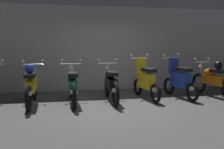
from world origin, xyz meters
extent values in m
plane|color=#4C4C4F|center=(0.00, 0.00, 0.00)|extent=(80.00, 80.00, 0.00)
cube|color=#ADADB2|center=(0.00, 2.75, 1.44)|extent=(16.00, 0.30, 2.87)
sphere|color=#B7BABF|center=(-2.95, 1.45, 1.12)|extent=(0.07, 0.07, 0.07)
torus|color=black|center=(-2.11, 1.35, 0.33)|extent=(0.11, 0.65, 0.65)
torus|color=black|center=(-2.07, 0.05, 0.33)|extent=(0.11, 0.65, 0.65)
cube|color=gold|center=(-2.09, 0.70, 0.52)|extent=(0.25, 0.84, 0.28)
ellipsoid|color=gold|center=(-2.10, 0.86, 0.73)|extent=(0.27, 0.45, 0.22)
cube|color=black|center=(-2.08, 0.52, 0.80)|extent=(0.26, 0.53, 0.10)
cylinder|color=#B7BABF|center=(-2.11, 1.25, 1.02)|extent=(0.56, 0.05, 0.04)
sphere|color=#B7BABF|center=(-2.37, 1.24, 1.12)|extent=(0.07, 0.07, 0.07)
sphere|color=#B7BABF|center=(-1.85, 1.26, 1.12)|extent=(0.07, 0.07, 0.07)
cylinder|color=#B7BABF|center=(-2.11, 1.30, 0.65)|extent=(0.06, 0.16, 0.65)
sphere|color=silver|center=(-2.11, 1.30, 0.87)|extent=(0.12, 0.12, 0.12)
cube|color=white|center=(-2.07, 0.08, 0.43)|extent=(0.16, 0.02, 0.10)
sphere|color=#1E389E|center=(-2.08, 0.52, 0.97)|extent=(0.24, 0.24, 0.24)
torus|color=black|center=(-1.07, 1.36, 0.33)|extent=(0.11, 0.65, 0.65)
torus|color=black|center=(-1.02, 0.06, 0.33)|extent=(0.11, 0.65, 0.65)
cube|color=#197238|center=(-1.05, 0.71, 0.52)|extent=(0.25, 0.84, 0.28)
ellipsoid|color=#197238|center=(-1.05, 0.86, 0.73)|extent=(0.27, 0.45, 0.22)
cube|color=black|center=(-1.04, 0.52, 0.80)|extent=(0.26, 0.53, 0.10)
cylinder|color=#B7BABF|center=(-1.06, 1.25, 1.02)|extent=(0.56, 0.05, 0.04)
sphere|color=#B7BABF|center=(-1.32, 1.24, 1.12)|extent=(0.07, 0.07, 0.07)
sphere|color=#B7BABF|center=(-0.80, 1.26, 1.12)|extent=(0.07, 0.07, 0.07)
cylinder|color=#B7BABF|center=(-1.07, 1.30, 0.65)|extent=(0.06, 0.16, 0.65)
sphere|color=silver|center=(-1.07, 1.30, 0.87)|extent=(0.12, 0.12, 0.12)
cube|color=white|center=(-1.02, 0.08, 0.43)|extent=(0.16, 0.02, 0.10)
torus|color=black|center=(0.00, 1.41, 0.33)|extent=(0.09, 0.65, 0.65)
torus|color=black|center=(0.00, 0.11, 0.33)|extent=(0.09, 0.65, 0.65)
cube|color=black|center=(0.00, 0.76, 0.52)|extent=(0.22, 0.83, 0.28)
ellipsoid|color=black|center=(0.00, 0.92, 0.73)|extent=(0.26, 0.44, 0.22)
cube|color=black|center=(0.00, 0.58, 0.80)|extent=(0.24, 0.52, 0.10)
cylinder|color=#B7BABF|center=(0.00, 1.31, 1.02)|extent=(0.56, 0.04, 0.04)
sphere|color=#B7BABF|center=(-0.26, 1.31, 1.12)|extent=(0.07, 0.07, 0.07)
sphere|color=#B7BABF|center=(0.26, 1.31, 1.12)|extent=(0.07, 0.07, 0.07)
cylinder|color=#B7BABF|center=(0.00, 1.36, 0.65)|extent=(0.06, 0.16, 0.65)
sphere|color=silver|center=(0.00, 1.36, 0.87)|extent=(0.12, 0.12, 0.12)
cube|color=white|center=(0.00, 0.14, 0.43)|extent=(0.16, 0.01, 0.10)
torus|color=black|center=(0.97, 1.46, 0.27)|extent=(0.16, 0.54, 0.53)
torus|color=black|center=(1.12, 0.32, 0.27)|extent=(0.16, 0.54, 0.53)
cube|color=gold|center=(1.05, 0.89, 0.54)|extent=(0.32, 0.76, 0.44)
cube|color=gold|center=(1.00, 1.23, 0.94)|extent=(0.29, 0.16, 0.48)
cube|color=black|center=(1.07, 0.73, 0.85)|extent=(0.31, 0.55, 0.10)
cylinder|color=#B7BABF|center=(0.98, 1.37, 1.16)|extent=(0.56, 0.11, 0.04)
sphere|color=#B7BABF|center=(0.72, 1.34, 1.26)|extent=(0.07, 0.07, 0.07)
sphere|color=#B7BABF|center=(1.24, 1.41, 1.26)|extent=(0.07, 0.07, 0.07)
cylinder|color=#B7BABF|center=(0.97, 1.42, 0.69)|extent=(0.08, 0.15, 0.85)
sphere|color=silver|center=(0.97, 1.42, 1.01)|extent=(0.12, 0.12, 0.12)
cube|color=white|center=(1.12, 0.35, 0.36)|extent=(0.16, 0.03, 0.10)
torus|color=black|center=(1.99, 1.46, 0.27)|extent=(0.18, 0.54, 0.53)
torus|color=black|center=(2.19, 0.33, 0.27)|extent=(0.18, 0.54, 0.53)
cube|color=#1E389E|center=(2.09, 0.89, 0.54)|extent=(0.34, 0.76, 0.44)
cube|color=#1E389E|center=(2.03, 1.23, 0.94)|extent=(0.30, 0.17, 0.48)
cube|color=black|center=(2.12, 0.74, 0.85)|extent=(0.32, 0.55, 0.10)
cylinder|color=#B7BABF|center=(2.01, 1.37, 1.16)|extent=(0.56, 0.13, 0.04)
sphere|color=#B7BABF|center=(1.75, 1.33, 1.26)|extent=(0.07, 0.07, 0.07)
sphere|color=#B7BABF|center=(2.27, 1.41, 1.26)|extent=(0.07, 0.07, 0.07)
cylinder|color=#B7BABF|center=(2.00, 1.42, 0.69)|extent=(0.08, 0.16, 0.85)
sphere|color=silver|center=(2.00, 1.42, 1.01)|extent=(0.12, 0.12, 0.12)
cube|color=white|center=(2.18, 0.35, 0.36)|extent=(0.16, 0.04, 0.10)
torus|color=black|center=(3.04, 1.47, 0.33)|extent=(0.18, 0.66, 0.65)
cube|color=orange|center=(3.14, 0.83, 0.52)|extent=(0.34, 0.86, 0.28)
ellipsoid|color=orange|center=(3.11, 0.99, 0.73)|extent=(0.32, 0.47, 0.22)
cube|color=black|center=(3.16, 0.65, 0.80)|extent=(0.31, 0.55, 0.10)
cylinder|color=#B7BABF|center=(3.06, 1.37, 1.02)|extent=(0.56, 0.12, 0.04)
sphere|color=#B7BABF|center=(2.80, 1.33, 1.12)|extent=(0.07, 0.07, 0.07)
sphere|color=#B7BABF|center=(3.31, 1.41, 1.12)|extent=(0.07, 0.07, 0.07)
cylinder|color=#B7BABF|center=(3.05, 1.42, 0.65)|extent=(0.08, 0.17, 0.65)
sphere|color=silver|center=(3.05, 1.42, 0.87)|extent=(0.12, 0.12, 0.12)
sphere|color=black|center=(3.16, 0.65, 0.97)|extent=(0.24, 0.24, 0.24)
camera|label=1|loc=(-1.13, -5.65, 1.50)|focal=38.47mm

